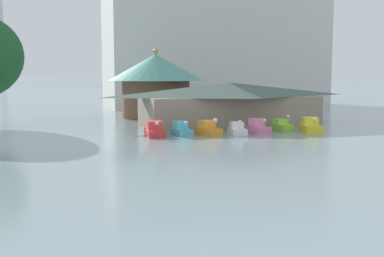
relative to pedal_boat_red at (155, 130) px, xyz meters
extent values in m
cube|color=red|center=(-0.01, -0.10, -0.22)|extent=(1.75, 3.06, 0.64)
cube|color=#E8423C|center=(0.02, 0.27, 0.48)|extent=(1.41, 1.42, 0.75)
cylinder|color=red|center=(-0.09, -1.28, 0.36)|extent=(0.14, 0.14, 0.52)
sphere|color=white|center=(-0.09, -1.28, 0.79)|extent=(0.32, 0.32, 0.32)
cube|color=#4CB7CC|center=(2.53, -0.21, -0.23)|extent=(1.64, 2.48, 0.63)
cube|color=#5DCDE2|center=(2.49, 0.08, 0.44)|extent=(1.26, 1.19, 0.70)
cylinder|color=#4CB7CC|center=(2.67, -1.12, 0.34)|extent=(0.14, 0.14, 0.50)
sphere|color=white|center=(2.67, -1.12, 0.75)|extent=(0.31, 0.31, 0.31)
cube|color=orange|center=(4.97, -0.81, -0.20)|extent=(2.19, 2.85, 0.69)
cube|color=gold|center=(4.87, -0.52, 0.50)|extent=(1.53, 1.47, 0.69)
cylinder|color=orange|center=(5.30, -1.76, 0.45)|extent=(0.14, 0.14, 0.60)
sphere|color=white|center=(5.30, -1.76, 0.94)|extent=(0.39, 0.39, 0.39)
cube|color=white|center=(7.79, -1.09, -0.24)|extent=(1.75, 2.84, 0.60)
cube|color=white|center=(7.84, -0.76, 0.35)|extent=(1.32, 1.36, 0.57)
cylinder|color=white|center=(7.63, -2.14, 0.34)|extent=(0.14, 0.14, 0.56)
sphere|color=white|center=(7.63, -2.14, 0.77)|extent=(0.29, 0.29, 0.29)
cube|color=pink|center=(10.04, -0.97, -0.20)|extent=(2.00, 2.52, 0.68)
cube|color=pink|center=(9.97, -0.70, 0.52)|extent=(1.48, 1.28, 0.75)
cylinder|color=pink|center=(10.26, -1.83, 0.38)|extent=(0.14, 0.14, 0.48)
sphere|color=white|center=(10.26, -1.83, 0.80)|extent=(0.35, 0.35, 0.35)
cube|color=#8CCC3F|center=(13.21, 0.20, -0.20)|extent=(1.67, 2.59, 0.69)
cube|color=#A0E24F|center=(13.17, 0.50, 0.40)|extent=(1.29, 1.24, 0.51)
cylinder|color=#8CCC3F|center=(13.34, -0.77, 0.50)|extent=(0.14, 0.14, 0.71)
sphere|color=white|center=(13.34, -0.77, 1.01)|extent=(0.30, 0.30, 0.30)
cube|color=yellow|center=(15.31, -1.81, -0.17)|extent=(2.35, 3.26, 0.74)
cube|color=yellow|center=(15.41, -1.45, 0.57)|extent=(1.68, 1.64, 0.73)
cylinder|color=yellow|center=(14.99, -2.93, 0.46)|extent=(0.14, 0.14, 0.51)
sphere|color=white|center=(14.99, -2.93, 0.88)|extent=(0.32, 0.32, 0.32)
cube|color=gray|center=(10.04, 6.57, 1.09)|extent=(18.90, 7.82, 3.27)
pyramid|color=#42564C|center=(10.04, 6.57, 3.48)|extent=(20.41, 8.99, 1.50)
cylinder|color=brown|center=(4.73, 18.81, 1.87)|extent=(8.80, 8.80, 4.83)
cone|color=teal|center=(4.73, 18.81, 5.99)|extent=(12.35, 12.35, 3.40)
sphere|color=#B7993D|center=(4.73, 18.81, 8.04)|extent=(0.70, 0.70, 0.70)
cube|color=silver|center=(20.63, 38.68, 8.97)|extent=(38.47, 13.85, 19.03)
camera|label=1|loc=(-10.54, -43.78, 5.28)|focal=45.96mm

